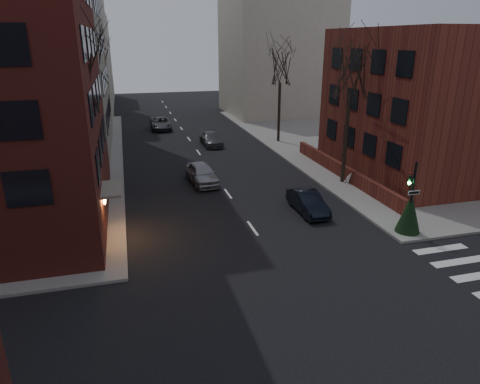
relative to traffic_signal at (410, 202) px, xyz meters
The scene contains 21 objects.
ground 12.15m from the traffic_signal, 131.43° to the right, with size 160.00×160.00×0.00m, color black.
sidewalk_far_right 29.80m from the traffic_signal, 44.92° to the left, with size 44.00×44.00×0.15m, color gray.
building_right_brick 13.65m from the traffic_signal, 49.44° to the left, with size 12.00×14.00×11.00m, color maroon.
low_wall_right 10.18m from the traffic_signal, 82.24° to the left, with size 0.35×16.00×1.00m, color maroon.
building_distant_la 51.89m from the traffic_signal, 116.50° to the left, with size 14.00×16.00×18.00m, color beige.
building_distant_ra 42.05m from the traffic_signal, 80.23° to the left, with size 14.00×14.00×16.00m, color beige.
building_distant_lb 66.59m from the traffic_signal, 108.38° to the left, with size 10.00×12.00×14.00m, color beige.
traffic_signal is the anchor object (origin of this frame).
tree_left_a 18.66m from the traffic_signal, 163.35° to the left, with size 4.18×4.18×10.26m.
tree_left_b 24.87m from the traffic_signal, 134.54° to the left, with size 4.40×4.40×10.80m.
tree_left_c 35.76m from the traffic_signal, 118.36° to the left, with size 3.96×3.96×9.72m.
tree_right_a 10.92m from the traffic_signal, 84.53° to the left, with size 3.96×3.96×9.72m.
tree_right_b 23.71m from the traffic_signal, 87.85° to the left, with size 3.74×3.74×9.18m.
streetlamp_near 20.86m from the traffic_signal, 141.13° to the left, with size 0.36×0.36×6.28m.
streetlamp_far 36.81m from the traffic_signal, 116.06° to the left, with size 0.36×0.36×6.28m.
parked_sedan 6.08m from the traffic_signal, 131.46° to the left, with size 1.40×4.03×1.33m, color black.
car_lane_silver 15.01m from the traffic_signal, 128.23° to the left, with size 1.81×4.49×1.53m, color #99989D.
car_lane_gray 24.40m from the traffic_signal, 104.67° to the left, with size 1.85×4.54×1.32m, color #47474C.
car_lane_far 34.67m from the traffic_signal, 107.38° to the left, with size 2.33×5.06×1.41m, color #3D3E42.
sandwich_board 8.84m from the traffic_signal, 81.03° to the left, with size 0.43×0.60×0.96m, color silver.
evergreen_shrub 0.66m from the traffic_signal, 28.52° to the left, with size 1.33×1.33×2.22m, color black.
Camera 1 is at (-6.51, -9.34, 10.21)m, focal length 32.00 mm.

